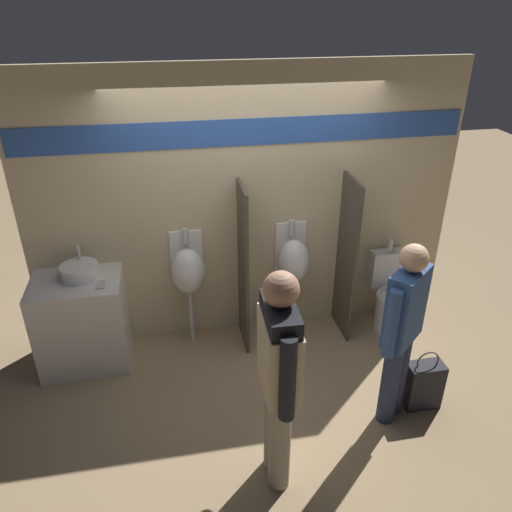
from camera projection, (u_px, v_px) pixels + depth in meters
name	position (u px, v px, depth m)	size (l,w,h in m)	color
ground_plane	(259.00, 358.00, 4.93)	(16.00, 16.00, 0.00)	#997F5B
display_wall	(248.00, 207.00, 4.81)	(4.19, 0.07, 2.70)	beige
sink_counter	(82.00, 322.00, 4.68)	(0.80, 0.60, 0.90)	silver
sink_basin	(80.00, 271.00, 4.50)	(0.33, 0.33, 0.27)	white
cell_phone	(101.00, 285.00, 4.41)	(0.07, 0.14, 0.01)	#B7B7BC
divider_near_counter	(243.00, 269.00, 4.81)	(0.03, 0.49, 1.68)	#4C4238
divider_mid	(346.00, 259.00, 4.98)	(0.03, 0.49, 1.68)	#4C4238
urinal_near_counter	(188.00, 271.00, 4.82)	(0.33, 0.31, 1.22)	silver
urinal_far	(293.00, 261.00, 4.99)	(0.33, 0.31, 1.22)	silver
toilet	(391.00, 299.00, 5.26)	(0.38, 0.55, 0.95)	white
person_in_vest	(279.00, 369.00, 3.28)	(0.23, 0.61, 1.74)	gray
person_with_lanyard	(402.00, 328.00, 3.87)	(0.45, 0.40, 1.62)	#282D4C
shopping_bag	(423.00, 384.00, 4.27)	(0.31, 0.17, 0.57)	#232328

